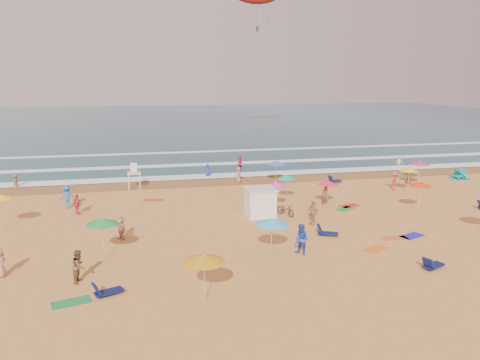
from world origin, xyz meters
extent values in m
plane|color=gold|center=(0.00, 0.00, 0.00)|extent=(220.00, 220.00, 0.00)
cube|color=#0C4756|center=(0.00, 84.00, 0.00)|extent=(220.00, 140.00, 0.18)
plane|color=olive|center=(0.00, 12.50, 0.01)|extent=(220.00, 220.00, 0.00)
cube|color=white|center=(0.00, 15.00, 0.10)|extent=(200.00, 2.20, 0.05)
cube|color=white|center=(0.00, 22.00, 0.10)|extent=(200.00, 1.60, 0.05)
cube|color=white|center=(0.00, 32.00, 0.10)|extent=(200.00, 1.20, 0.05)
cube|color=white|center=(0.60, 0.03, 1.00)|extent=(2.00, 2.00, 2.00)
cube|color=silver|center=(0.60, 0.03, 2.06)|extent=(2.20, 2.20, 0.12)
imported|color=black|center=(2.50, -0.27, 0.45)|extent=(1.31, 1.80, 0.90)
cone|color=#38B9FD|center=(-0.92, -8.21, 2.17)|extent=(1.92, 1.92, 0.35)
cone|color=blue|center=(5.02, 10.65, 2.05)|extent=(1.88, 1.88, 0.35)
cone|color=#F636B0|center=(2.25, 1.50, 2.06)|extent=(1.60, 1.60, 0.35)
cone|color=red|center=(12.73, -1.67, 2.25)|extent=(1.57, 1.57, 0.35)
cone|color=yellow|center=(15.35, 4.06, 2.19)|extent=(1.55, 1.55, 0.35)
cone|color=#FF1A4E|center=(6.60, 1.60, 1.95)|extent=(1.60, 1.60, 0.35)
cone|color=#D22E61|center=(17.77, 6.22, 2.34)|extent=(1.89, 1.89, 0.35)
cone|color=orange|center=(-5.44, -12.89, 2.15)|extent=(1.94, 1.94, 0.35)
cone|color=green|center=(-10.25, -6.36, 2.24)|extent=(1.82, 1.82, 0.35)
cone|color=#16B587|center=(3.81, 3.62, 2.12)|extent=(1.58, 1.58, 0.35)
cube|color=#0E1346|center=(-9.76, -11.17, 0.17)|extent=(1.42, 1.00, 0.34)
cube|color=#0E1847|center=(3.78, -5.36, 0.17)|extent=(1.42, 1.05, 0.34)
cube|color=#0E144A|center=(7.21, -11.64, 0.17)|extent=(1.42, 1.03, 0.34)
cube|color=#102050|center=(10.89, 9.73, 0.17)|extent=(1.39, 0.83, 0.34)
cube|color=#20833E|center=(-11.43, -11.60, 0.01)|extent=(1.86, 1.27, 0.03)
cube|color=red|center=(-7.02, 6.35, 0.01)|extent=(1.83, 1.17, 0.03)
cube|color=#D85B33|center=(7.73, -6.76, 0.01)|extent=(1.72, 0.90, 0.03)
cube|color=#B13216|center=(8.35, 1.17, 0.01)|extent=(1.88, 1.34, 0.03)
cube|color=#251DB8|center=(9.10, -6.60, 0.01)|extent=(1.90, 1.46, 0.03)
cube|color=green|center=(7.64, 0.37, 0.01)|extent=(1.90, 1.64, 0.03)
cube|color=orange|center=(5.54, -8.33, 0.01)|extent=(1.90, 1.51, 0.03)
cube|color=red|center=(10.56, 9.28, 0.01)|extent=(1.88, 1.33, 0.03)
imported|color=tan|center=(3.66, -2.81, 0.88)|extent=(0.75, 1.11, 1.76)
imported|color=brown|center=(6.52, 1.85, 0.81)|extent=(0.65, 0.48, 1.62)
imported|color=#C8325D|center=(3.14, 18.30, 0.68)|extent=(1.01, 0.85, 1.85)
imported|color=brown|center=(-19.53, 14.02, 0.54)|extent=(0.65, 0.86, 1.57)
imported|color=#D63554|center=(-12.77, 3.33, 0.79)|extent=(0.91, 0.95, 1.59)
imported|color=blue|center=(-13.76, 5.38, 0.93)|extent=(1.37, 1.06, 1.87)
imported|color=#264BB1|center=(0.91, -8.17, 0.92)|extent=(1.08, 1.13, 1.85)
imported|color=#B87C54|center=(1.53, 11.94, 0.77)|extent=(0.50, 0.76, 1.54)
imported|color=tan|center=(-9.41, -3.16, 0.77)|extent=(1.13, 1.45, 1.53)
imported|color=#A9784E|center=(17.62, 7.47, 0.83)|extent=(1.10, 1.60, 1.66)
imported|color=#213D9D|center=(-1.08, 14.87, 0.56)|extent=(0.61, 0.42, 1.63)
imported|color=#E1B376|center=(21.80, 16.23, 0.54)|extent=(1.03, 0.61, 1.58)
imported|color=tan|center=(-15.31, -7.80, 0.78)|extent=(0.86, 0.91, 1.56)
imported|color=brown|center=(-11.26, -9.31, 0.84)|extent=(0.82, 0.95, 1.68)
imported|color=#E13849|center=(14.72, 5.30, 0.87)|extent=(0.97, 1.27, 1.73)
cube|color=#3F3326|center=(13.33, 50.66, 18.72)|extent=(0.40, 0.30, 0.90)
camera|label=1|loc=(-8.10, -32.52, 10.00)|focal=35.00mm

